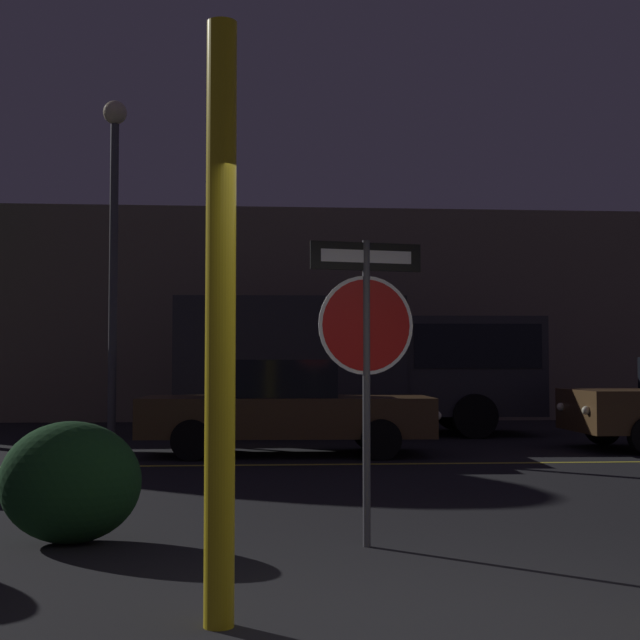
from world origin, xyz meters
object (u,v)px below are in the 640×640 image
(stop_sign, at_px, (366,328))
(delivery_truck, at_px, (362,359))
(passing_car_2, at_px, (285,408))
(street_lamp, at_px, (114,216))
(yellow_pole_left, at_px, (220,320))
(hedge_bush_1, at_px, (70,482))

(stop_sign, relative_size, delivery_truck, 0.33)
(passing_car_2, xyz_separation_m, delivery_truck, (1.68, 3.87, 0.77))
(delivery_truck, relative_size, street_lamp, 1.12)
(yellow_pole_left, relative_size, hedge_bush_1, 2.98)
(yellow_pole_left, bearing_deg, street_lamp, 101.55)
(yellow_pole_left, bearing_deg, delivery_truck, 79.70)
(yellow_pole_left, relative_size, street_lamp, 0.51)
(passing_car_2, relative_size, delivery_truck, 0.64)
(stop_sign, xyz_separation_m, delivery_truck, (1.28, 10.85, -0.20))
(yellow_pole_left, bearing_deg, passing_car_2, 85.81)
(street_lamp, bearing_deg, stop_sign, -70.81)
(yellow_pole_left, xyz_separation_m, hedge_bush_1, (-1.26, 2.31, -1.17))
(delivery_truck, distance_m, street_lamp, 5.60)
(stop_sign, bearing_deg, street_lamp, 97.85)
(stop_sign, xyz_separation_m, street_lamp, (-3.56, 10.22, 2.55))
(yellow_pole_left, relative_size, delivery_truck, 0.46)
(delivery_truck, xyz_separation_m, street_lamp, (-4.84, -0.62, 2.74))
(stop_sign, xyz_separation_m, hedge_bush_1, (-2.31, 0.29, -1.21))
(stop_sign, height_order, passing_car_2, stop_sign)
(yellow_pole_left, distance_m, hedge_bush_1, 2.88)
(street_lamp, bearing_deg, delivery_truck, 7.32)
(stop_sign, bearing_deg, hedge_bush_1, 161.59)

